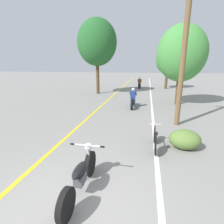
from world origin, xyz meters
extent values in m
plane|color=gray|center=(0.00, 0.00, 0.00)|extent=(120.00, 120.00, 0.00)
cube|color=yellow|center=(-1.70, 12.56, 0.00)|extent=(0.14, 48.00, 0.01)
cube|color=white|center=(1.89, 12.56, 0.00)|extent=(0.14, 48.00, 0.01)
cylinder|color=brown|center=(3.02, 6.05, 3.12)|extent=(0.24, 0.24, 6.25)
cylinder|color=#513A23|center=(3.74, 10.88, 1.29)|extent=(0.32, 0.32, 2.58)
ellipsoid|color=#42893D|center=(3.74, 10.88, 3.66)|extent=(3.41, 3.07, 3.93)
cylinder|color=#513A23|center=(3.74, 19.70, 1.27)|extent=(0.32, 0.32, 2.54)
ellipsoid|color=#42893D|center=(3.74, 19.70, 3.42)|extent=(2.80, 2.52, 3.21)
cylinder|color=#513A23|center=(-3.45, 14.56, 1.86)|extent=(0.32, 0.32, 3.73)
ellipsoid|color=#235B28|center=(-3.45, 14.56, 4.94)|extent=(3.83, 3.44, 4.40)
ellipsoid|color=#5B7A38|center=(2.89, 3.43, 0.35)|extent=(1.10, 0.88, 0.70)
cylinder|color=black|center=(0.07, 1.29, 0.34)|extent=(0.12, 0.67, 0.67)
cylinder|color=black|center=(0.07, -0.18, 0.34)|extent=(0.12, 0.67, 0.67)
ellipsoid|color=black|center=(0.07, 0.56, 0.62)|extent=(0.24, 0.69, 0.18)
cube|color=#4C4C51|center=(0.07, 0.56, 0.39)|extent=(0.20, 0.36, 0.24)
cylinder|color=silver|center=(0.07, 1.20, 0.65)|extent=(0.06, 0.23, 0.64)
cylinder|color=silver|center=(0.07, 1.11, 0.96)|extent=(0.79, 0.04, 0.04)
cylinder|color=black|center=(-0.33, 1.11, 0.96)|extent=(0.11, 0.05, 0.05)
cylinder|color=black|center=(0.46, 1.11, 0.96)|extent=(0.11, 0.05, 0.05)
sphere|color=silver|center=(0.07, 1.20, 0.88)|extent=(0.20, 0.20, 0.20)
cylinder|color=black|center=(0.56, 10.03, 0.31)|extent=(0.12, 0.62, 0.62)
cylinder|color=black|center=(0.56, 8.57, 0.31)|extent=(0.12, 0.62, 0.62)
cube|color=black|center=(0.56, 9.30, 0.49)|extent=(0.20, 0.93, 0.28)
cylinder|color=silver|center=(0.56, 9.93, 0.97)|extent=(0.50, 0.03, 0.03)
cylinder|color=slate|center=(0.43, 9.25, 0.31)|extent=(0.11, 0.11, 0.63)
cylinder|color=slate|center=(0.69, 9.25, 0.31)|extent=(0.11, 0.11, 0.63)
cube|color=navy|center=(0.56, 9.28, 0.89)|extent=(0.34, 0.27, 0.55)
cylinder|color=navy|center=(0.36, 9.44, 0.95)|extent=(0.08, 0.44, 0.34)
cylinder|color=navy|center=(0.76, 9.44, 0.95)|extent=(0.08, 0.44, 0.34)
sphere|color=white|center=(0.56, 9.32, 1.26)|extent=(0.20, 0.20, 0.20)
cylinder|color=black|center=(0.55, 20.15, 0.29)|extent=(0.12, 0.59, 0.59)
cylinder|color=black|center=(0.55, 18.71, 0.29)|extent=(0.12, 0.59, 0.59)
cube|color=maroon|center=(0.55, 19.43, 0.47)|extent=(0.20, 0.92, 0.28)
cylinder|color=silver|center=(0.55, 20.05, 0.94)|extent=(0.50, 0.03, 0.03)
cylinder|color=slate|center=(0.42, 19.38, 0.31)|extent=(0.11, 0.11, 0.61)
cylinder|color=slate|center=(0.68, 19.38, 0.31)|extent=(0.11, 0.11, 0.61)
cube|color=brown|center=(0.55, 19.41, 0.88)|extent=(0.34, 0.27, 0.55)
cylinder|color=brown|center=(0.35, 19.57, 0.93)|extent=(0.08, 0.44, 0.34)
cylinder|color=brown|center=(0.75, 19.57, 0.93)|extent=(0.08, 0.44, 0.34)
sphere|color=white|center=(0.55, 19.45, 1.26)|extent=(0.24, 0.24, 0.24)
cylinder|color=black|center=(1.85, 3.74, 0.33)|extent=(0.04, 0.66, 0.66)
cylinder|color=black|center=(1.85, 2.78, 0.33)|extent=(0.04, 0.66, 0.66)
cylinder|color=#B21E1E|center=(1.85, 3.26, 0.56)|extent=(0.04, 0.77, 0.04)
cylinder|color=#B21E1E|center=(1.85, 2.86, 0.53)|extent=(0.03, 0.03, 0.39)
cube|color=black|center=(1.85, 2.86, 0.72)|extent=(0.10, 0.20, 0.05)
cylinder|color=#B21E1E|center=(1.85, 3.69, 0.54)|extent=(0.03, 0.03, 0.43)
cylinder|color=silver|center=(1.85, 3.69, 0.76)|extent=(0.44, 0.03, 0.03)
camera|label=1|loc=(1.47, -2.70, 2.94)|focal=28.00mm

